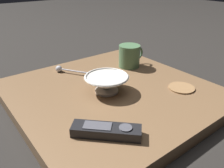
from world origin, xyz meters
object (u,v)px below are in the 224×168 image
(cereal_bowl, at_px, (107,83))
(teaspoon, at_px, (62,69))
(coffee_mug, at_px, (130,56))
(drink_coaster, at_px, (182,88))
(tv_remote_near, at_px, (106,131))

(cereal_bowl, distance_m, teaspoon, 0.24)
(coffee_mug, distance_m, drink_coaster, 0.27)
(cereal_bowl, relative_size, coffee_mug, 1.23)
(teaspoon, xyz_separation_m, tv_remote_near, (0.42, -0.09, 0.00))
(coffee_mug, distance_m, tv_remote_near, 0.46)
(cereal_bowl, xyz_separation_m, drink_coaster, (0.14, 0.22, -0.03))
(cereal_bowl, relative_size, tv_remote_near, 0.96)
(cereal_bowl, height_order, coffee_mug, coffee_mug)
(teaspoon, xyz_separation_m, drink_coaster, (0.38, 0.26, -0.01))
(cereal_bowl, relative_size, teaspoon, 1.15)
(tv_remote_near, bearing_deg, cereal_bowl, 143.41)
(teaspoon, bearing_deg, tv_remote_near, -12.24)
(cereal_bowl, relative_size, drink_coaster, 1.66)
(tv_remote_near, height_order, drink_coaster, tv_remote_near)
(coffee_mug, bearing_deg, tv_remote_near, -48.45)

